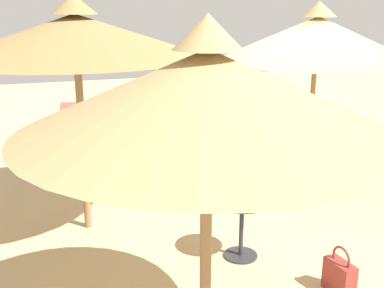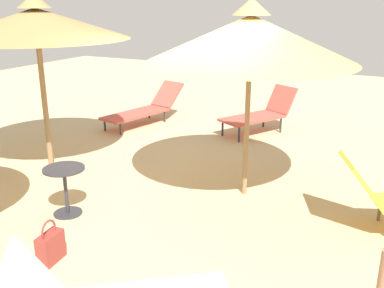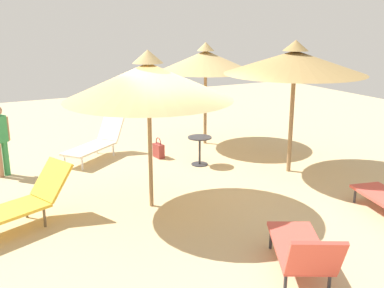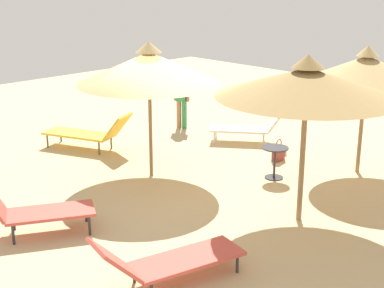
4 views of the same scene
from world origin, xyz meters
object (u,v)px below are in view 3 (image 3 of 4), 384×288
Objects in this scene: handbag at (159,150)px; person_standing_edge at (0,138)px; lounge_chair_far_left at (303,250)px; parasol_umbrella_near_right at (148,81)px; lounge_chair_far_right at (96,142)px; side_table_round at (200,146)px; lounge_chair_near_left at (10,206)px; parasol_umbrella_back at (206,61)px; parasol_umbrella_front at (295,62)px.

person_standing_edge is at bearing -95.16° from handbag.
lounge_chair_far_left is at bearing 25.99° from person_standing_edge.
handbag is at bearing 153.98° from parasol_umbrella_near_right.
parasol_umbrella_near_right is at bearing 0.92° from lounge_chair_far_right.
person_standing_edge is 4.29m from side_table_round.
parasol_umbrella_back is at bearing 120.81° from lounge_chair_near_left.
handbag is (-2.64, 1.29, -2.07)m from parasol_umbrella_near_right.
lounge_chair_near_left is at bearing -55.17° from handbag.
side_table_round is at bearing 110.37° from lounge_chair_near_left.
handbag is (0.63, 1.34, -0.22)m from lounge_chair_far_right.
parasol_umbrella_back reaches higher than lounge_chair_far_left.
handbag is 1.16m from side_table_round.
person_standing_edge reaches higher than lounge_chair_far_left.
lounge_chair_near_left is 4.53m from side_table_round.
parasol_umbrella_front is 4.94m from lounge_chair_far_right.
parasol_umbrella_front reaches higher than lounge_chair_far_left.
handbag is (0.61, -1.62, -2.01)m from parasol_umbrella_back.
side_table_round is (-1.58, 4.25, 0.02)m from lounge_chair_near_left.
lounge_chair_near_left is at bearing -92.57° from parasol_umbrella_near_right.
lounge_chair_near_left is (3.16, -2.30, 0.02)m from lounge_chair_far_right.
lounge_chair_far_left is (3.12, 0.78, -1.82)m from parasol_umbrella_near_right.
parasol_umbrella_near_right is 3.70m from lounge_chair_far_left.
lounge_chair_near_left is (-0.11, -2.35, -1.83)m from parasol_umbrella_near_right.
parasol_umbrella_front is at bearing 10.30° from parasol_umbrella_back.
parasol_umbrella_front is 4.81m from lounge_chair_far_left.
parasol_umbrella_near_right reaches higher than handbag.
parasol_umbrella_back is at bearing 147.04° from side_table_round.
lounge_chair_far_left is 0.80× the size of lounge_chair_near_left.
parasol_umbrella_near_right is 2.98m from lounge_chair_near_left.
parasol_umbrella_back is at bearing 138.08° from parasol_umbrella_near_right.
lounge_chair_far_right is at bearing 98.51° from person_standing_edge.
parasol_umbrella_near_right is 1.60× the size of lounge_chair_far_right.
parasol_umbrella_near_right is at bearing -48.46° from side_table_round.
parasol_umbrella_near_right is 1.89× the size of person_standing_edge.
lounge_chair_far_right is 1.18× the size of person_standing_edge.
parasol_umbrella_near_right is 3.45m from parasol_umbrella_front.
lounge_chair_near_left reaches higher than side_table_round.
lounge_chair_far_right is (-2.89, -3.48, -1.98)m from parasol_umbrella_front.
lounge_chair_near_left is at bearing -69.63° from side_table_round.
lounge_chair_far_right is 3.58× the size of handbag.
side_table_round is (0.95, 0.61, 0.27)m from handbag.
lounge_chair_far_left is (6.37, -2.13, -1.76)m from parasol_umbrella_back.
person_standing_edge is (0.32, -2.13, 0.45)m from lounge_chair_far_right.
parasol_umbrella_front is at bearing 43.56° from handbag.
parasol_umbrella_front reaches higher than lounge_chair_far_right.
lounge_chair_far_right reaches higher than side_table_round.
side_table_round is (-1.68, 1.90, -1.80)m from parasol_umbrella_near_right.
parasol_umbrella_back is at bearing 161.49° from lounge_chair_far_left.
handbag is at bearing 124.83° from lounge_chair_near_left.
lounge_chair_near_left is (3.14, -5.26, -1.77)m from parasol_umbrella_back.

